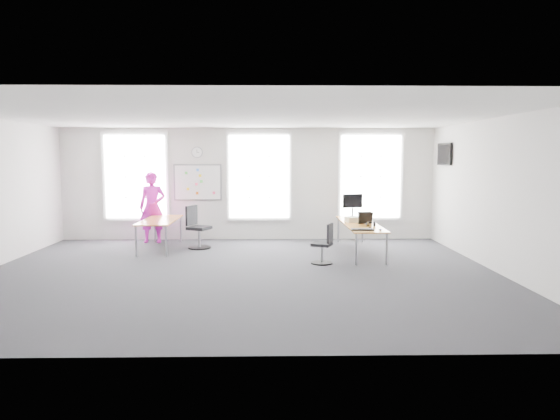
{
  "coord_description": "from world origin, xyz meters",
  "views": [
    {
      "loc": [
        0.6,
        -9.43,
        2.25
      ],
      "look_at": [
        0.81,
        1.2,
        1.1
      ],
      "focal_mm": 32.0,
      "sensor_mm": 36.0,
      "label": 1
    }
  ],
  "objects_px": {
    "desk_right": "(360,225)",
    "desk_left": "(160,222)",
    "headphones": "(371,224)",
    "monitor": "(353,203)",
    "person": "(152,207)",
    "chair_right": "(324,246)",
    "keyboard": "(363,230)",
    "chair_left": "(197,230)"
  },
  "relations": [
    {
      "from": "chair_right",
      "to": "monitor",
      "type": "xyz_separation_m",
      "value": [
        0.98,
        2.42,
        0.68
      ]
    },
    {
      "from": "chair_right",
      "to": "desk_right",
      "type": "bearing_deg",
      "value": 163.5
    },
    {
      "from": "keyboard",
      "to": "monitor",
      "type": "distance_m",
      "value": 2.34
    },
    {
      "from": "desk_left",
      "to": "keyboard",
      "type": "xyz_separation_m",
      "value": [
        4.63,
        -1.65,
        0.04
      ]
    },
    {
      "from": "chair_right",
      "to": "monitor",
      "type": "distance_m",
      "value": 2.7
    },
    {
      "from": "headphones",
      "to": "monitor",
      "type": "height_order",
      "value": "monitor"
    },
    {
      "from": "desk_right",
      "to": "desk_left",
      "type": "relative_size",
      "value": 1.43
    },
    {
      "from": "keyboard",
      "to": "monitor",
      "type": "height_order",
      "value": "monitor"
    },
    {
      "from": "chair_left",
      "to": "keyboard",
      "type": "distance_m",
      "value": 4.14
    },
    {
      "from": "desk_left",
      "to": "person",
      "type": "bearing_deg",
      "value": 112.68
    },
    {
      "from": "person",
      "to": "desk_left",
      "type": "bearing_deg",
      "value": -69.78
    },
    {
      "from": "desk_left",
      "to": "monitor",
      "type": "bearing_deg",
      "value": 7.81
    },
    {
      "from": "person",
      "to": "keyboard",
      "type": "height_order",
      "value": "person"
    },
    {
      "from": "desk_left",
      "to": "chair_left",
      "type": "relative_size",
      "value": 1.9
    },
    {
      "from": "keyboard",
      "to": "monitor",
      "type": "bearing_deg",
      "value": 93.81
    },
    {
      "from": "desk_right",
      "to": "keyboard",
      "type": "distance_m",
      "value": 1.13
    },
    {
      "from": "desk_right",
      "to": "chair_right",
      "type": "bearing_deg",
      "value": -128.23
    },
    {
      "from": "chair_left",
      "to": "chair_right",
      "type": "bearing_deg",
      "value": -97.4
    },
    {
      "from": "desk_right",
      "to": "desk_left",
      "type": "xyz_separation_m",
      "value": [
        -4.78,
        0.53,
        0.02
      ]
    },
    {
      "from": "monitor",
      "to": "desk_left",
      "type": "bearing_deg",
      "value": 172.57
    },
    {
      "from": "person",
      "to": "monitor",
      "type": "distance_m",
      "value": 5.2
    },
    {
      "from": "desk_right",
      "to": "headphones",
      "type": "height_order",
      "value": "headphones"
    },
    {
      "from": "desk_right",
      "to": "keyboard",
      "type": "relative_size",
      "value": 5.89
    },
    {
      "from": "headphones",
      "to": "monitor",
      "type": "distance_m",
      "value": 1.75
    },
    {
      "from": "headphones",
      "to": "monitor",
      "type": "relative_size",
      "value": 0.32
    },
    {
      "from": "desk_left",
      "to": "chair_left",
      "type": "bearing_deg",
      "value": 5.93
    },
    {
      "from": "chair_right",
      "to": "person",
      "type": "distance_m",
      "value": 5.03
    },
    {
      "from": "desk_right",
      "to": "chair_left",
      "type": "height_order",
      "value": "chair_left"
    },
    {
      "from": "chair_left",
      "to": "person",
      "type": "height_order",
      "value": "person"
    },
    {
      "from": "chair_left",
      "to": "headphones",
      "type": "bearing_deg",
      "value": -80.97
    },
    {
      "from": "chair_right",
      "to": "headphones",
      "type": "relative_size",
      "value": 4.43
    },
    {
      "from": "person",
      "to": "monitor",
      "type": "xyz_separation_m",
      "value": [
        5.19,
        -0.29,
        0.13
      ]
    },
    {
      "from": "desk_left",
      "to": "person",
      "type": "relative_size",
      "value": 1.07
    },
    {
      "from": "desk_right",
      "to": "headphones",
      "type": "distance_m",
      "value": 0.56
    },
    {
      "from": "desk_left",
      "to": "chair_right",
      "type": "bearing_deg",
      "value": -24.79
    },
    {
      "from": "desk_right",
      "to": "monitor",
      "type": "relative_size",
      "value": 4.76
    },
    {
      "from": "desk_right",
      "to": "keyboard",
      "type": "xyz_separation_m",
      "value": [
        -0.15,
        -1.12,
        0.06
      ]
    },
    {
      "from": "person",
      "to": "monitor",
      "type": "bearing_deg",
      "value": -5.61
    },
    {
      "from": "keyboard",
      "to": "headphones",
      "type": "xyz_separation_m",
      "value": [
        0.29,
        0.59,
        0.04
      ]
    },
    {
      "from": "desk_left",
      "to": "monitor",
      "type": "height_order",
      "value": "monitor"
    },
    {
      "from": "keyboard",
      "to": "person",
      "type": "bearing_deg",
      "value": 160.51
    },
    {
      "from": "chair_right",
      "to": "keyboard",
      "type": "xyz_separation_m",
      "value": [
        0.82,
        0.11,
        0.33
      ]
    }
  ]
}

